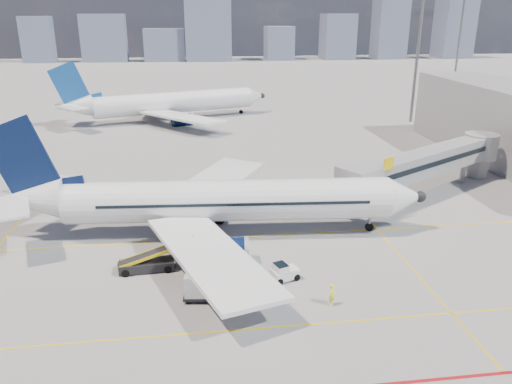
# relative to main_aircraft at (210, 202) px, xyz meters

# --- Properties ---
(ground) EXTENTS (420.00, 420.00, 0.00)m
(ground) POSITION_rel_main_aircraft_xyz_m (1.49, -8.97, -3.22)
(ground) COLOR gray
(ground) RESTS_ON ground
(apron_markings) EXTENTS (90.00, 35.12, 0.01)m
(apron_markings) POSITION_rel_main_aircraft_xyz_m (0.91, -12.88, -3.22)
(apron_markings) COLOR gold
(apron_markings) RESTS_ON ground
(jet_bridge) EXTENTS (23.55, 15.78, 6.30)m
(jet_bridge) POSITION_rel_main_aircraft_xyz_m (25.00, 7.94, 0.52)
(jet_bridge) COLOR gray
(jet_bridge) RESTS_ON ground
(floodlight_mast_ne) EXTENTS (3.20, 0.61, 25.45)m
(floodlight_mast_ne) POSITION_rel_main_aircraft_xyz_m (39.49, 46.03, 10.37)
(floodlight_mast_ne) COLOR slate
(floodlight_mast_ne) RESTS_ON ground
(floodlight_mast_far) EXTENTS (3.20, 0.61, 25.45)m
(floodlight_mast_far) POSITION_rel_main_aircraft_xyz_m (66.49, 81.03, 10.37)
(floodlight_mast_far) COLOR slate
(floodlight_mast_far) RESTS_ON ground
(distant_skyline) EXTENTS (249.84, 15.30, 29.44)m
(distant_skyline) POSITION_rel_main_aircraft_xyz_m (10.61, 181.03, 8.13)
(distant_skyline) COLOR slate
(distant_skyline) RESTS_ON ground
(main_aircraft) EXTENTS (38.74, 33.72, 11.31)m
(main_aircraft) POSITION_rel_main_aircraft_xyz_m (0.00, 0.00, 0.00)
(main_aircraft) COLOR silver
(main_aircraft) RESTS_ON ground
(second_aircraft) EXTENTS (39.62, 33.81, 11.86)m
(second_aircraft) POSITION_rel_main_aircraft_xyz_m (-5.91, 53.34, -0.00)
(second_aircraft) COLOR silver
(second_aircraft) RESTS_ON ground
(baggage_tug) EXTENTS (2.33, 1.86, 1.43)m
(baggage_tug) POSITION_rel_main_aircraft_xyz_m (5.04, -9.06, -2.54)
(baggage_tug) COLOR silver
(baggage_tug) RESTS_ON ground
(cargo_dolly) EXTENTS (3.83, 2.08, 2.01)m
(cargo_dolly) POSITION_rel_main_aircraft_xyz_m (-0.62, -10.98, -2.12)
(cargo_dolly) COLOR black
(cargo_dolly) RESTS_ON ground
(belt_loader) EXTENTS (6.15, 1.92, 2.49)m
(belt_loader) POSITION_rel_main_aircraft_xyz_m (-5.21, -6.15, -2.58)
(belt_loader) COLOR black
(belt_loader) RESTS_ON ground
(ramp_worker) EXTENTS (0.55, 0.68, 1.61)m
(ramp_worker) POSITION_rel_main_aircraft_xyz_m (7.73, -12.88, -2.42)
(ramp_worker) COLOR #FFF71A
(ramp_worker) RESTS_ON ground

